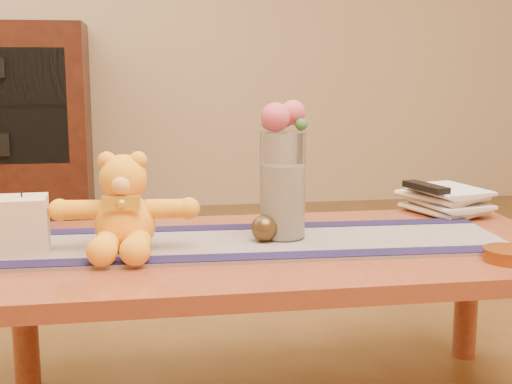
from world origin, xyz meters
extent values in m
cube|color=maroon|center=(0.00, 0.00, 0.43)|extent=(1.40, 0.70, 0.04)
cylinder|color=maroon|center=(-0.64, 0.29, 0.21)|extent=(0.07, 0.07, 0.41)
cylinder|color=maroon|center=(0.64, 0.29, 0.21)|extent=(0.07, 0.07, 0.41)
cube|color=#1E1C4F|center=(-0.05, 0.02, 0.45)|extent=(1.21, 0.40, 0.01)
cube|color=#171237|center=(-0.05, -0.13, 0.46)|extent=(1.20, 0.11, 0.00)
cube|color=#171237|center=(-0.04, 0.16, 0.46)|extent=(1.20, 0.11, 0.00)
cube|color=beige|center=(-0.58, -0.01, 0.52)|extent=(0.11, 0.11, 0.13)
cylinder|color=black|center=(-0.58, -0.01, 0.59)|extent=(0.00, 0.00, 0.01)
cylinder|color=silver|center=(0.02, 0.04, 0.59)|extent=(0.11, 0.11, 0.26)
cylinder|color=beige|center=(0.02, 0.04, 0.55)|extent=(0.09, 0.09, 0.18)
sphere|color=#CE485B|center=(0.00, 0.03, 0.75)|extent=(0.07, 0.07, 0.07)
sphere|color=#CE485B|center=(0.05, 0.04, 0.76)|extent=(0.06, 0.06, 0.06)
sphere|color=#444B93|center=(0.03, 0.07, 0.75)|extent=(0.04, 0.04, 0.04)
sphere|color=#444B93|center=(-0.01, 0.06, 0.74)|extent=(0.04, 0.04, 0.04)
sphere|color=#33662D|center=(0.06, 0.02, 0.74)|extent=(0.03, 0.03, 0.03)
sphere|color=#483318|center=(-0.03, 0.01, 0.49)|extent=(0.07, 0.07, 0.06)
imported|color=beige|center=(0.47, 0.25, 0.46)|extent=(0.23, 0.26, 0.02)
imported|color=beige|center=(0.48, 0.25, 0.48)|extent=(0.20, 0.25, 0.02)
imported|color=beige|center=(0.47, 0.25, 0.50)|extent=(0.24, 0.27, 0.02)
imported|color=beige|center=(0.48, 0.25, 0.52)|extent=(0.21, 0.25, 0.02)
cube|color=black|center=(0.48, 0.24, 0.54)|extent=(0.09, 0.17, 0.02)
cylinder|color=#BF5914|center=(0.48, -0.22, 0.46)|extent=(0.13, 0.13, 0.03)
camera|label=1|loc=(-0.32, -1.62, 0.88)|focal=49.64mm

